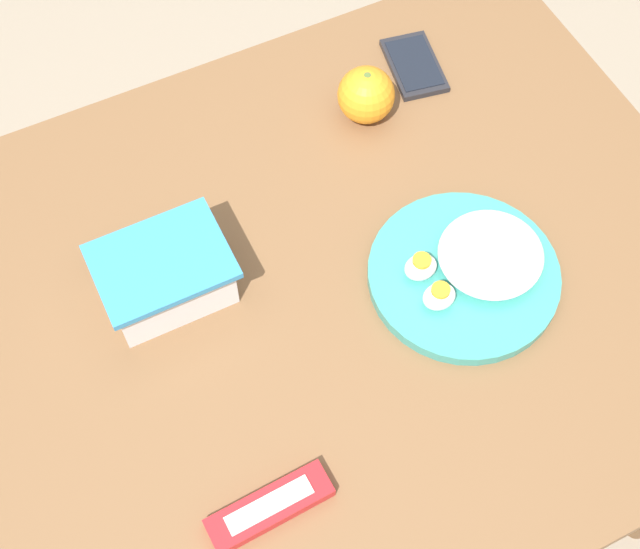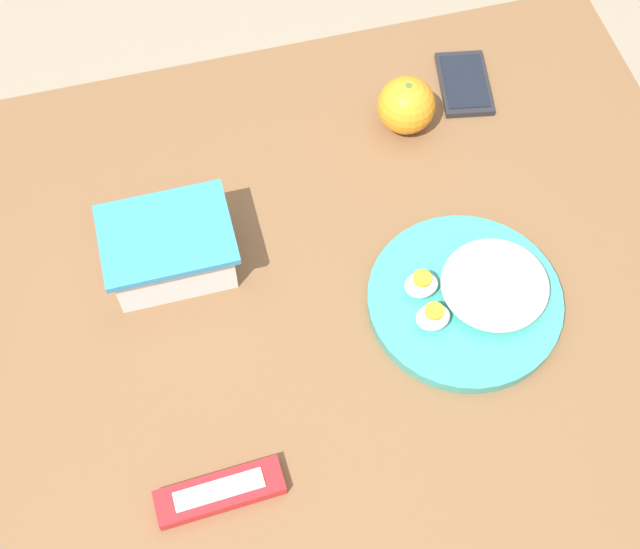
# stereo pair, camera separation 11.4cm
# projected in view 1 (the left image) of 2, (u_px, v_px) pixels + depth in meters

# --- Properties ---
(ground_plane) EXTENTS (10.00, 10.00, 0.00)m
(ground_plane) POSITION_uv_depth(u_px,v_px,m) (328.00, 463.00, 1.82)
(ground_plane) COLOR gray
(table) EXTENTS (1.07, 0.87, 0.75)m
(table) POSITION_uv_depth(u_px,v_px,m) (332.00, 313.00, 1.24)
(table) COLOR brown
(table) RESTS_ON ground_plane
(food_container) EXTENTS (0.17, 0.13, 0.08)m
(food_container) POSITION_uv_depth(u_px,v_px,m) (166.00, 277.00, 1.13)
(food_container) COLOR white
(food_container) RESTS_ON table
(orange_fruit) EXTENTS (0.08, 0.08, 0.08)m
(orange_fruit) POSITION_uv_depth(u_px,v_px,m) (366.00, 95.00, 1.28)
(orange_fruit) COLOR orange
(orange_fruit) RESTS_ON table
(rice_plate) EXTENTS (0.25, 0.25, 0.05)m
(rice_plate) POSITION_uv_depth(u_px,v_px,m) (471.00, 268.00, 1.16)
(rice_plate) COLOR teal
(rice_plate) RESTS_ON table
(candy_bar) EXTENTS (0.15, 0.05, 0.02)m
(candy_bar) POSITION_uv_depth(u_px,v_px,m) (270.00, 507.00, 1.01)
(candy_bar) COLOR red
(candy_bar) RESTS_ON table
(cell_phone) EXTENTS (0.09, 0.13, 0.01)m
(cell_phone) POSITION_uv_depth(u_px,v_px,m) (414.00, 65.00, 1.35)
(cell_phone) COLOR #232328
(cell_phone) RESTS_ON table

